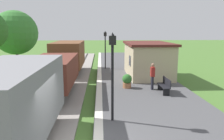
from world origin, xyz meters
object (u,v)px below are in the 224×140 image
at_px(tree_field_left, 15,33).
at_px(station_hut, 147,59).
at_px(person_waiting, 153,75).
at_px(potted_planter, 127,81).
at_px(lamp_post_near, 112,61).
at_px(freight_train, 53,70).
at_px(bench_near_hut, 165,85).
at_px(lamp_post_far, 105,43).

bearing_deg(tree_field_left, station_hut, -26.65).
height_order(person_waiting, potted_planter, person_waiting).
xyz_separation_m(potted_planter, lamp_post_near, (-1.26, -5.19, 2.08)).
bearing_deg(lamp_post_near, potted_planter, 76.31).
xyz_separation_m(freight_train, tree_field_left, (-6.27, 10.96, 2.15)).
xyz_separation_m(freight_train, lamp_post_near, (3.38, -4.58, 1.20)).
xyz_separation_m(bench_near_hut, tree_field_left, (-13.07, 11.63, 3.02)).
height_order(station_hut, tree_field_left, tree_field_left).
bearing_deg(bench_near_hut, tree_field_left, 138.32).
relative_size(station_hut, tree_field_left, 0.95).
xyz_separation_m(freight_train, lamp_post_far, (3.38, 8.02, 1.20)).
xyz_separation_m(bench_near_hut, lamp_post_near, (-3.41, -3.91, 2.08)).
bearing_deg(person_waiting, tree_field_left, -37.76).
bearing_deg(lamp_post_near, bench_near_hut, 48.91).
bearing_deg(freight_train, potted_planter, 7.43).
bearing_deg(tree_field_left, freight_train, -60.24).
distance_m(bench_near_hut, tree_field_left, 17.75).
xyz_separation_m(station_hut, potted_planter, (-2.15, -3.80, -0.93)).
bearing_deg(bench_near_hut, freight_train, 174.39).
relative_size(freight_train, potted_planter, 21.18).
bearing_deg(lamp_post_far, lamp_post_near, -90.00).
xyz_separation_m(lamp_post_far, tree_field_left, (-9.65, 2.94, 0.94)).
relative_size(station_hut, bench_near_hut, 3.87).
height_order(person_waiting, lamp_post_far, lamp_post_far).
relative_size(bench_near_hut, potted_planter, 1.64).
height_order(freight_train, lamp_post_far, lamp_post_far).
bearing_deg(freight_train, bench_near_hut, -5.61).
distance_m(station_hut, lamp_post_far, 5.11).
distance_m(freight_train, potted_planter, 4.77).
height_order(station_hut, person_waiting, station_hut).
distance_m(potted_planter, lamp_post_far, 7.81).
distance_m(lamp_post_far, tree_field_left, 10.14).
height_order(station_hut, lamp_post_near, lamp_post_near).
bearing_deg(station_hut, bench_near_hut, -90.03).
bearing_deg(lamp_post_near, station_hut, 69.19).
height_order(person_waiting, tree_field_left, tree_field_left).
bearing_deg(station_hut, potted_planter, -119.53).
relative_size(lamp_post_far, tree_field_left, 0.60).
bearing_deg(station_hut, lamp_post_far, 133.34).
relative_size(freight_train, lamp_post_far, 5.24).
height_order(freight_train, bench_near_hut, freight_train).
relative_size(bench_near_hut, lamp_post_near, 0.41).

